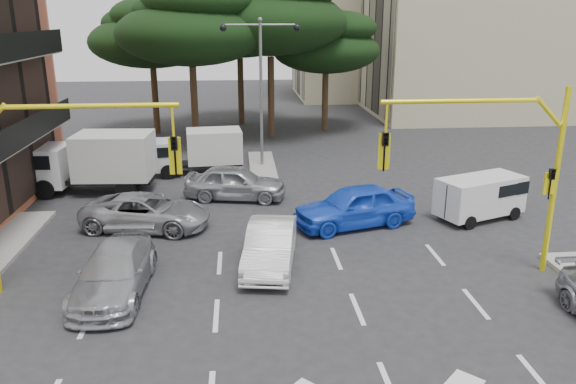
% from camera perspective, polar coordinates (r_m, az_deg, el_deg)
% --- Properties ---
extents(ground, '(120.00, 120.00, 0.00)m').
position_cam_1_polar(ground, '(16.20, -0.06, -12.11)').
color(ground, '#28282B').
rests_on(ground, ground).
extents(median_strip, '(1.40, 6.00, 0.15)m').
position_cam_1_polar(median_strip, '(31.09, -2.64, 2.70)').
color(median_strip, gray).
rests_on(median_strip, ground).
extents(apartment_beige_far, '(16.20, 12.15, 16.70)m').
position_cam_1_polar(apartment_beige_far, '(59.74, 9.08, 17.63)').
color(apartment_beige_far, '#B8AF8A').
rests_on(apartment_beige_far, ground).
extents(pine_left_near, '(9.15, 9.15, 10.23)m').
position_cam_1_polar(pine_left_near, '(36.09, -9.80, 16.63)').
color(pine_left_near, '#382616').
rests_on(pine_left_near, ground).
extents(pine_center, '(9.98, 9.98, 11.16)m').
position_cam_1_polar(pine_center, '(38.06, -1.72, 17.94)').
color(pine_center, '#382616').
rests_on(pine_center, ground).
extents(pine_left_far, '(8.32, 8.32, 9.30)m').
position_cam_1_polar(pine_left_far, '(40.41, -13.71, 15.48)').
color(pine_left_far, '#382616').
rests_on(pine_left_far, ground).
extents(pine_right, '(7.49, 7.49, 8.37)m').
position_cam_1_polar(pine_right, '(40.52, 3.99, 14.94)').
color(pine_right, '#382616').
rests_on(pine_right, ground).
extents(pine_back, '(9.15, 9.15, 10.23)m').
position_cam_1_polar(pine_back, '(42.99, -4.91, 16.91)').
color(pine_back, '#382616').
rests_on(pine_back, ground).
extents(signal_mast_right, '(5.79, 0.37, 6.00)m').
position_cam_1_polar(signal_mast_right, '(18.39, 21.02, 3.38)').
color(signal_mast_right, yellow).
rests_on(signal_mast_right, ground).
extents(signal_mast_left, '(5.79, 0.37, 6.00)m').
position_cam_1_polar(signal_mast_left, '(17.46, -23.55, 2.37)').
color(signal_mast_left, yellow).
rests_on(signal_mast_left, ground).
extents(street_lamp_center, '(4.16, 0.36, 7.77)m').
position_cam_1_polar(street_lamp_center, '(30.17, -2.79, 12.58)').
color(street_lamp_center, slate).
rests_on(street_lamp_center, median_strip).
extents(car_white_hatch, '(2.17, 4.54, 1.44)m').
position_cam_1_polar(car_white_hatch, '(18.69, -1.81, -5.45)').
color(car_white_hatch, silver).
rests_on(car_white_hatch, ground).
extents(car_blue_compact, '(5.18, 3.22, 1.64)m').
position_cam_1_polar(car_blue_compact, '(22.28, 6.74, -1.43)').
color(car_blue_compact, blue).
rests_on(car_blue_compact, ground).
extents(car_silver_wagon, '(2.13, 4.84, 1.38)m').
position_cam_1_polar(car_silver_wagon, '(17.70, -17.21, -7.75)').
color(car_silver_wagon, '#9B9CA2').
rests_on(car_silver_wagon, ground).
extents(car_silver_cross_a, '(5.28, 3.21, 1.37)m').
position_cam_1_polar(car_silver_cross_a, '(22.57, -14.20, -1.98)').
color(car_silver_cross_a, '#9FA0A7').
rests_on(car_silver_cross_a, ground).
extents(car_silver_cross_b, '(4.81, 2.66, 1.55)m').
position_cam_1_polar(car_silver_cross_b, '(25.53, -5.36, 0.97)').
color(car_silver_cross_b, '#A2A4AA').
rests_on(car_silver_cross_b, ground).
extents(van_white, '(3.95, 2.84, 1.80)m').
position_cam_1_polar(van_white, '(24.19, 18.90, -0.56)').
color(van_white, silver).
rests_on(van_white, ground).
extents(box_truck_a, '(5.88, 2.78, 2.82)m').
position_cam_1_polar(box_truck_a, '(27.77, -19.21, 2.78)').
color(box_truck_a, white).
rests_on(box_truck_a, ground).
extents(box_truck_b, '(4.86, 2.40, 2.31)m').
position_cam_1_polar(box_truck_b, '(29.91, -9.09, 4.04)').
color(box_truck_b, silver).
rests_on(box_truck_b, ground).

